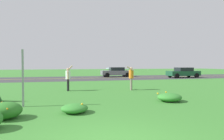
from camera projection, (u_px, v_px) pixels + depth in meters
ground_plane at (80, 89)px, 14.63m from camera, size 120.00×120.00×0.00m
highway_strip at (74, 78)px, 25.27m from camera, size 120.00×8.83×0.01m
highway_center_stripe at (74, 78)px, 25.27m from camera, size 120.00×0.16×0.00m
daylily_clump_front_center at (5, 110)px, 6.49m from camera, size 1.09×1.00×0.58m
daylily_clump_mid_center at (75, 108)px, 7.30m from camera, size 1.03×0.94×0.38m
daylily_clump_front_left at (170, 97)px, 9.57m from camera, size 1.24×1.15×0.43m
sign_post_near_path at (23, 78)px, 8.33m from camera, size 0.07×0.10×2.55m
person_thrower_white_shirt at (68, 77)px, 13.39m from camera, size 0.51×0.51×1.82m
person_catcher_orange_shirt at (131, 76)px, 13.79m from camera, size 0.57×0.52×1.76m
frisbee_pale_blue at (108, 68)px, 13.87m from camera, size 0.27×0.26×0.11m
car_dark_green_leftmost at (183, 72)px, 26.87m from camera, size 4.50×2.00×1.45m
car_gray_center_left at (116, 72)px, 28.66m from camera, size 4.50×2.00×1.45m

